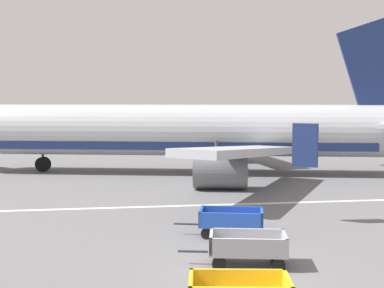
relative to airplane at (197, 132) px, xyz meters
The scene contains 5 objects.
ground_plane 21.70m from the airplane, 94.48° to the right, with size 220.00×220.00×0.00m, color slate.
apron_stripe 11.95m from the airplane, 98.34° to the right, with size 120.00×0.36×0.01m, color silver.
airplane is the anchor object (origin of this frame).
baggage_cart_second_in_row 21.37m from the airplane, 94.18° to the right, with size 3.63×1.88×1.07m.
baggage_cart_third_in_row 17.70m from the airplane, 94.23° to the right, with size 3.62×1.98×1.07m.
Camera 1 is at (-4.03, -16.12, 5.48)m, focal length 49.07 mm.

